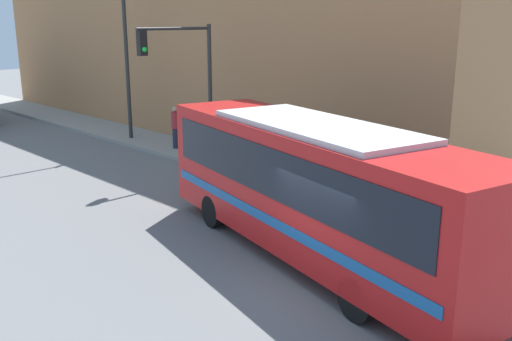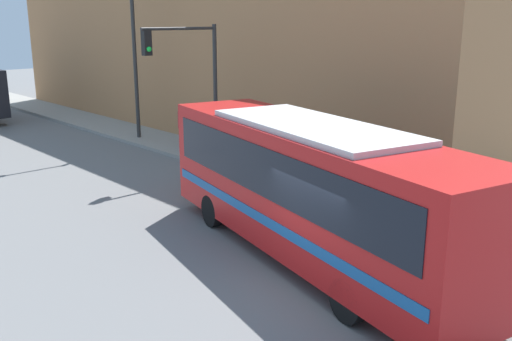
{
  "view_description": "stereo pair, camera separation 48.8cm",
  "coord_description": "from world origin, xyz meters",
  "px_view_note": "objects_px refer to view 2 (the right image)",
  "views": [
    {
      "loc": [
        -8.95,
        -7.02,
        5.63
      ],
      "look_at": [
        2.01,
        4.22,
        1.44
      ],
      "focal_mm": 40.0,
      "sensor_mm": 36.0,
      "label": 1
    },
    {
      "loc": [
        -8.59,
        -7.35,
        5.63
      ],
      "look_at": [
        2.01,
        4.22,
        1.44
      ],
      "focal_mm": 40.0,
      "sensor_mm": 36.0,
      "label": 2
    }
  ],
  "objects_px": {
    "street_lamp": "(127,32)",
    "fire_hydrant": "(381,195)",
    "city_bus": "(311,183)",
    "parking_meter": "(201,137)",
    "pedestrian_near_corner": "(182,126)",
    "traffic_light_pole": "(191,70)"
  },
  "relations": [
    {
      "from": "fire_hydrant",
      "to": "traffic_light_pole",
      "type": "bearing_deg",
      "value": 96.9
    },
    {
      "from": "city_bus",
      "to": "street_lamp",
      "type": "distance_m",
      "value": 15.76
    },
    {
      "from": "city_bus",
      "to": "parking_meter",
      "type": "xyz_separation_m",
      "value": [
        4.08,
        9.66,
        -0.92
      ]
    },
    {
      "from": "city_bus",
      "to": "street_lamp",
      "type": "height_order",
      "value": "street_lamp"
    },
    {
      "from": "parking_meter",
      "to": "city_bus",
      "type": "bearing_deg",
      "value": -112.93
    },
    {
      "from": "parking_meter",
      "to": "street_lamp",
      "type": "bearing_deg",
      "value": 91.08
    },
    {
      "from": "street_lamp",
      "to": "fire_hydrant",
      "type": "bearing_deg",
      "value": -89.6
    },
    {
      "from": "pedestrian_near_corner",
      "to": "city_bus",
      "type": "bearing_deg",
      "value": -111.27
    },
    {
      "from": "parking_meter",
      "to": "fire_hydrant",
      "type": "bearing_deg",
      "value": -90.0
    },
    {
      "from": "city_bus",
      "to": "parking_meter",
      "type": "distance_m",
      "value": 10.53
    },
    {
      "from": "fire_hydrant",
      "to": "pedestrian_near_corner",
      "type": "relative_size",
      "value": 0.45
    },
    {
      "from": "city_bus",
      "to": "street_lamp",
      "type": "relative_size",
      "value": 1.27
    },
    {
      "from": "city_bus",
      "to": "parking_meter",
      "type": "bearing_deg",
      "value": 79.94
    },
    {
      "from": "street_lamp",
      "to": "parking_meter",
      "type": "bearing_deg",
      "value": -88.92
    },
    {
      "from": "fire_hydrant",
      "to": "pedestrian_near_corner",
      "type": "bearing_deg",
      "value": 87.68
    },
    {
      "from": "city_bus",
      "to": "fire_hydrant",
      "type": "bearing_deg",
      "value": 24.43
    },
    {
      "from": "city_bus",
      "to": "parking_meter",
      "type": "height_order",
      "value": "city_bus"
    },
    {
      "from": "street_lamp",
      "to": "pedestrian_near_corner",
      "type": "height_order",
      "value": "street_lamp"
    },
    {
      "from": "city_bus",
      "to": "traffic_light_pole",
      "type": "bearing_deg",
      "value": 83.52
    },
    {
      "from": "city_bus",
      "to": "pedestrian_near_corner",
      "type": "bearing_deg",
      "value": 81.6
    },
    {
      "from": "traffic_light_pole",
      "to": "parking_meter",
      "type": "relative_size",
      "value": 4.37
    },
    {
      "from": "parking_meter",
      "to": "street_lamp",
      "type": "xyz_separation_m",
      "value": [
        -0.1,
        5.27,
        4.06
      ]
    }
  ]
}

